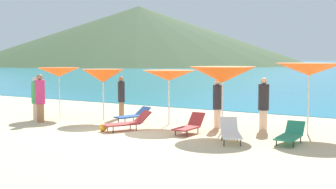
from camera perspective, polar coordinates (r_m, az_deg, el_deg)
name	(u,v)px	position (r m, az deg, el deg)	size (l,w,h in m)	color
ground_plane	(234,109)	(22.88, 8.93, -1.90)	(50.00, 100.00, 0.30)	beige
headland_hill	(139,35)	(173.88, -3.92, 7.94)	(134.68, 134.68, 23.56)	#384C2D
umbrella_0	(59,72)	(18.90, -14.46, 2.93)	(1.93, 1.93, 2.14)	silver
umbrella_1	(103,76)	(17.52, -8.73, 2.49)	(1.84, 1.84, 2.09)	silver
umbrella_2	(169,76)	(16.14, 0.13, 2.57)	(2.04, 2.04, 2.08)	silver
umbrella_3	(223,75)	(14.54, 7.36, 2.66)	(2.43, 2.43, 2.25)	silver
umbrella_4	(309,69)	(14.80, 18.48, 3.22)	(2.31, 2.31, 2.38)	silver
lounge_chair_0	(290,135)	(13.18, 16.14, -5.21)	(0.58, 1.49, 0.61)	#268C66
lounge_chair_1	(230,132)	(13.03, 8.39, -4.98)	(1.24, 1.69, 0.67)	white
lounge_chair_2	(190,125)	(14.35, 2.92, -4.17)	(0.54, 1.47, 0.65)	#A53333
lounge_chair_3	(128,122)	(15.04, -5.45, -3.72)	(1.28, 1.78, 0.64)	#A53333
lounge_chair_4	(133,115)	(16.89, -4.74, -2.77)	(0.92, 1.58, 0.57)	#1E478C
beachgoer_0	(36,97)	(18.25, -17.35, -0.36)	(0.36, 0.36, 1.78)	beige
beachgoer_1	(121,96)	(18.22, -6.30, -0.14)	(0.30, 0.30, 1.76)	#A3704C
beachgoer_2	(217,102)	(15.49, 6.66, -1.00)	(0.33, 0.33, 1.79)	beige
beachgoer_3	(264,103)	(15.31, 12.74, -1.07)	(0.38, 0.38, 1.86)	beige
beachgoer_4	(40,97)	(17.51, -16.83, -0.33)	(0.38, 0.38, 1.91)	#A3704C
beach_ball	(103,128)	(14.90, -8.75, -4.43)	(0.27, 0.27, 0.27)	orange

